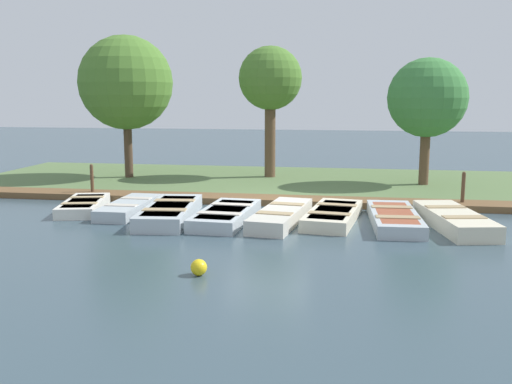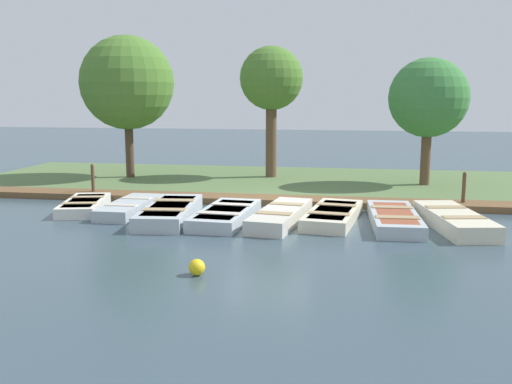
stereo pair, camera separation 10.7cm
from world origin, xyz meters
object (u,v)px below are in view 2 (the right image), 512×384
Objects in this scene: park_tree_far_left at (127,83)px; rowboat_0 at (84,205)px; rowboat_1 at (129,207)px; park_tree_center at (428,98)px; rowboat_2 at (170,212)px; rowboat_4 at (281,215)px; park_tree_left at (271,80)px; rowboat_5 at (333,215)px; rowboat_6 at (394,218)px; mooring_post_far at (464,190)px; rowboat_7 at (454,220)px; rowboat_3 at (226,215)px; mooring_post_near at (93,181)px; buoy at (197,267)px.

rowboat_0 is at bearing 8.39° from park_tree_far_left.
park_tree_center reaches higher than rowboat_1.
rowboat_0 is 2.97m from rowboat_2.
rowboat_2 is (0.63, 1.43, 0.04)m from rowboat_1.
rowboat_4 is 8.36m from park_tree_left.
rowboat_1 is at bearing -57.39° from park_tree_center.
rowboat_5 is at bearing 88.54° from rowboat_1.
park_tree_center reaches higher than rowboat_6.
rowboat_1 is 9.95m from mooring_post_far.
rowboat_0 is 7.35m from rowboat_5.
park_tree_center reaches higher than rowboat_4.
rowboat_7 is at bearing 73.74° from rowboat_0.
park_tree_left reaches higher than rowboat_4.
rowboat_4 is at bearing 70.60° from rowboat_0.
rowboat_1 is (0.08, 1.45, 0.01)m from rowboat_0.
rowboat_0 is 0.51× the size of park_tree_far_left.
park_tree_center reaches higher than rowboat_0.
rowboat_0 is 9.01m from park_tree_left.
rowboat_0 is 0.97× the size of rowboat_1.
park_tree_center is (-6.28, 4.46, 3.07)m from rowboat_4.
rowboat_3 is 9.24m from park_tree_center.
park_tree_center is at bearing 79.50° from park_tree_left.
park_tree_far_left is (-5.81, -2.30, 3.67)m from rowboat_1.
park_tree_center is (-5.74, 8.97, 3.10)m from rowboat_1.
mooring_post_near reaches higher than rowboat_6.
rowboat_3 is at bearing -66.82° from mooring_post_far.
rowboat_0 is 8.96m from rowboat_6.
rowboat_4 reaches higher than buoy.
rowboat_6 is (-0.23, 2.99, -0.02)m from rowboat_4.
park_tree_left reaches higher than mooring_post_far.
park_tree_center is (-6.18, -0.02, 3.05)m from rowboat_7.
park_tree_far_left is at bearing -152.49° from buoy.
rowboat_4 is 3.19× the size of mooring_post_near.
rowboat_5 is 0.94× the size of rowboat_7.
rowboat_1 is at bearing -89.19° from rowboat_4.
rowboat_0 is at bearing -83.87° from rowboat_5.
rowboat_5 reaches higher than rowboat_0.
rowboat_3 is (0.62, 3.01, 0.01)m from rowboat_1.
park_tree_far_left reaches higher than rowboat_0.
rowboat_7 is (-0.18, 5.98, 0.04)m from rowboat_3.
park_tree_center is (1.07, 5.78, -0.68)m from park_tree_left.
rowboat_3 reaches higher than buoy.
rowboat_0 is at bearing -79.05° from mooring_post_far.
park_tree_far_left is at bearing -125.35° from rowboat_4.
buoy is at bearing 17.94° from rowboat_2.
park_tree_center is at bearing 169.38° from rowboat_7.
rowboat_0 is 10.46m from rowboat_7.
rowboat_7 is at bearing 92.75° from rowboat_5.
rowboat_5 reaches higher than rowboat_1.
rowboat_3 is 9.11m from park_tree_far_left.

